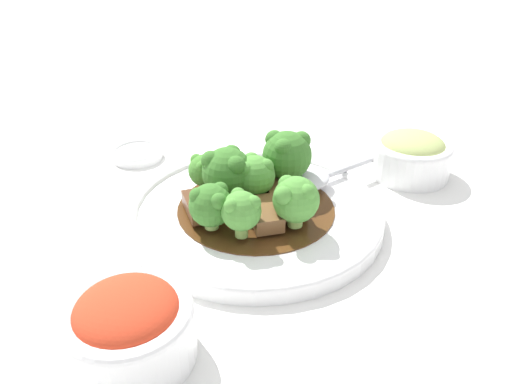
# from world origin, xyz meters

# --- Properties ---
(ground_plane) EXTENTS (4.00, 4.00, 0.00)m
(ground_plane) POSITION_xyz_m (0.00, 0.00, 0.00)
(ground_plane) COLOR white
(main_plate) EXTENTS (0.26, 0.26, 0.02)m
(main_plate) POSITION_xyz_m (0.00, 0.00, 0.01)
(main_plate) COLOR white
(main_plate) RESTS_ON ground_plane
(beef_strip_0) EXTENTS (0.06, 0.08, 0.02)m
(beef_strip_0) POSITION_xyz_m (-0.02, 0.02, 0.03)
(beef_strip_0) COLOR brown
(beef_strip_0) RESTS_ON main_plate
(beef_strip_1) EXTENTS (0.06, 0.06, 0.01)m
(beef_strip_1) POSITION_xyz_m (-0.02, -0.04, 0.02)
(beef_strip_1) COLOR #56331E
(beef_strip_1) RESTS_ON main_plate
(beef_strip_2) EXTENTS (0.05, 0.06, 0.02)m
(beef_strip_2) POSITION_xyz_m (0.02, 0.03, 0.03)
(beef_strip_2) COLOR brown
(beef_strip_2) RESTS_ON main_plate
(beef_strip_3) EXTENTS (0.05, 0.06, 0.01)m
(beef_strip_3) POSITION_xyz_m (0.05, -0.03, 0.03)
(beef_strip_3) COLOR #56331E
(beef_strip_3) RESTS_ON main_plate
(broccoli_floret_0) EXTENTS (0.04, 0.04, 0.05)m
(broccoli_floret_0) POSITION_xyz_m (-0.01, -0.01, 0.05)
(broccoli_floret_0) COLOR #8EB756
(broccoli_floret_0) RESTS_ON main_plate
(broccoli_floret_1) EXTENTS (0.03, 0.03, 0.04)m
(broccoli_floret_1) POSITION_xyz_m (0.02, -0.06, 0.04)
(broccoli_floret_1) COLOR #8EB756
(broccoli_floret_1) RESTS_ON main_plate
(broccoli_floret_2) EXTENTS (0.04, 0.04, 0.05)m
(broccoli_floret_2) POSITION_xyz_m (0.06, 0.00, 0.05)
(broccoli_floret_2) COLOR #8EB756
(broccoli_floret_2) RESTS_ON main_plate
(broccoli_floret_3) EXTENTS (0.04, 0.04, 0.05)m
(broccoli_floret_3) POSITION_xyz_m (0.05, 0.03, 0.05)
(broccoli_floret_3) COLOR #7FA84C
(broccoli_floret_3) RESTS_ON main_plate
(broccoli_floret_4) EXTENTS (0.05, 0.05, 0.06)m
(broccoli_floret_4) POSITION_xyz_m (-0.05, -0.01, 0.06)
(broccoli_floret_4) COLOR #7FA84C
(broccoli_floret_4) RESTS_ON main_plate
(broccoli_floret_5) EXTENTS (0.05, 0.05, 0.06)m
(broccoli_floret_5) POSITION_xyz_m (0.01, -0.03, 0.05)
(broccoli_floret_5) COLOR #7FA84C
(broccoli_floret_5) RESTS_ON main_plate
(broccoli_floret_6) EXTENTS (0.04, 0.04, 0.05)m
(broccoli_floret_6) POSITION_xyz_m (0.00, 0.05, 0.05)
(broccoli_floret_6) COLOR #8EB756
(broccoli_floret_6) RESTS_ON main_plate
(serving_spoon) EXTENTS (0.21, 0.06, 0.01)m
(serving_spoon) POSITION_xyz_m (-0.08, 0.01, 0.03)
(serving_spoon) COLOR silver
(serving_spoon) RESTS_ON main_plate
(side_bowl_kimchi) EXTENTS (0.09, 0.09, 0.06)m
(side_bowl_kimchi) POSITION_xyz_m (0.19, 0.07, 0.03)
(side_bowl_kimchi) COLOR white
(side_bowl_kimchi) RESTS_ON ground_plane
(side_bowl_appetizer) EXTENTS (0.10, 0.10, 0.05)m
(side_bowl_appetizer) POSITION_xyz_m (-0.21, 0.06, 0.03)
(side_bowl_appetizer) COLOR white
(side_bowl_appetizer) RESTS_ON ground_plane
(sauce_dish) EXTENTS (0.07, 0.07, 0.01)m
(sauce_dish) POSITION_xyz_m (0.01, -0.22, 0.01)
(sauce_dish) COLOR white
(sauce_dish) RESTS_ON ground_plane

